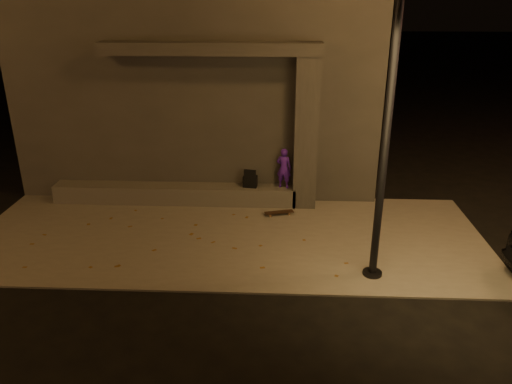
# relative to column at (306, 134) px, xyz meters

# --- Properties ---
(ground) EXTENTS (120.00, 120.00, 0.00)m
(ground) POSITION_rel_column_xyz_m (-1.70, -3.75, -1.84)
(ground) COLOR black
(ground) RESTS_ON ground
(sidewalk) EXTENTS (11.00, 4.40, 0.04)m
(sidewalk) POSITION_rel_column_xyz_m (-1.70, -1.75, -1.82)
(sidewalk) COLOR #69635C
(sidewalk) RESTS_ON ground
(building) EXTENTS (9.00, 5.10, 5.22)m
(building) POSITION_rel_column_xyz_m (-2.70, 2.74, 0.77)
(building) COLOR #383633
(building) RESTS_ON ground
(ledge) EXTENTS (6.00, 0.55, 0.45)m
(ledge) POSITION_rel_column_xyz_m (-3.20, 0.00, -1.58)
(ledge) COLOR #595651
(ledge) RESTS_ON sidewalk
(column) EXTENTS (0.55, 0.55, 3.60)m
(column) POSITION_rel_column_xyz_m (0.00, 0.00, 0.00)
(column) COLOR #383633
(column) RESTS_ON sidewalk
(canopy) EXTENTS (5.00, 0.70, 0.28)m
(canopy) POSITION_rel_column_xyz_m (-2.20, 0.05, 1.94)
(canopy) COLOR #383633
(canopy) RESTS_ON column
(skateboarder) EXTENTS (0.42, 0.33, 0.99)m
(skateboarder) POSITION_rel_column_xyz_m (-0.50, 0.00, -0.85)
(skateboarder) COLOR #4A1AAA
(skateboarder) RESTS_ON ledge
(backpack) EXTENTS (0.36, 0.26, 0.47)m
(backpack) POSITION_rel_column_xyz_m (-1.32, 0.00, -1.19)
(backpack) COLOR black
(backpack) RESTS_ON ledge
(skateboard) EXTENTS (0.71, 0.35, 0.08)m
(skateboard) POSITION_rel_column_xyz_m (-0.60, -0.65, -1.74)
(skateboard) COLOR black
(skateboard) RESTS_ON sidewalk
(street_lamp_0) EXTENTS (0.36, 0.36, 7.55)m
(street_lamp_0) POSITION_rel_column_xyz_m (1.16, -3.23, 2.43)
(street_lamp_0) COLOR black
(street_lamp_0) RESTS_ON ground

